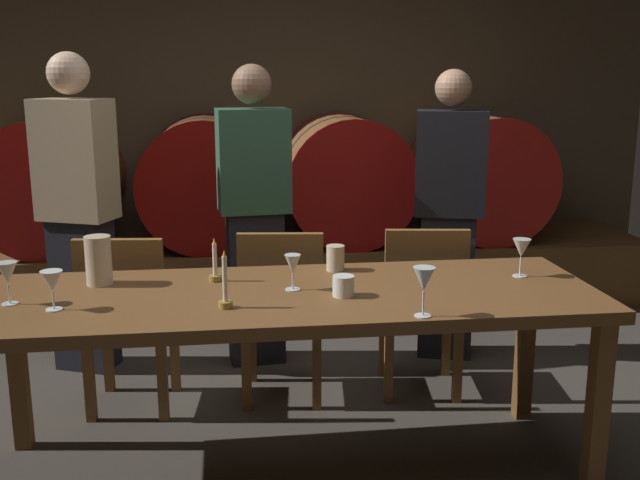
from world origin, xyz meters
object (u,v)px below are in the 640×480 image
Objects in this scene: guest_left at (78,211)px; wine_glass_right at (424,280)px; chair_left at (127,315)px; chair_right at (422,302)px; wine_glass_far_right at (521,249)px; chair_center at (282,307)px; cup_right at (335,258)px; wine_barrel_far_left at (52,184)px; wine_barrel_center_right at (345,179)px; wine_barrel_far_right at (480,177)px; wine_glass_center at (293,265)px; dining_table at (288,310)px; candle_left at (215,270)px; guest_center at (254,214)px; cup_left at (343,286)px; wine_glass_far_left at (7,274)px; wine_glass_left at (52,282)px; guest_right at (449,214)px; wine_barrel_center_left at (206,182)px; candle_right at (225,292)px; pitcher at (99,260)px.

guest_left reaches higher than wine_glass_right.
chair_left is 1.00× the size of chair_right.
wine_glass_right reaches higher than wine_glass_far_right.
chair_center is 8.01× the size of cup_right.
wine_barrel_far_left and wine_barrel_center_right have the same top height.
wine_barrel_far_right is 6.15× the size of wine_glass_center.
wine_glass_far_right is (0.98, 0.10, 0.19)m from dining_table.
guest_center is at bearing 78.93° from candle_left.
cup_left is at bearing 96.59° from guest_center.
guest_left reaches higher than wine_barrel_far_left.
wine_glass_left is (0.18, -0.09, -0.01)m from wine_glass_far_left.
guest_right reaches higher than wine_glass_right.
dining_table is 17.05× the size of wine_glass_center.
wine_barrel_far_right is 2.76m from wine_glass_center.
wine_barrel_center_left reaches higher than chair_right.
candle_left is 2.18× the size of cup_left.
wine_glass_far_left is at bearing 169.64° from candle_right.
chair_center is 4.42× the size of pitcher.
chair_left reaches higher than cup_right.
guest_right is 1.52m from wine_glass_center.
guest_center is at bearing 83.35° from candle_right.
wine_glass_far_left is (-1.76, -0.69, 0.40)m from chair_right.
dining_table is at bearing -33.56° from candle_left.
wine_barrel_far_left is 2.68m from wine_glass_center.
guest_left reaches higher than wine_barrel_center_right.
wine_glass_center is at bearing 49.62° from chair_right.
wine_barrel_far_left is 4.41× the size of pitcher.
wine_barrel_far_left is 5.48× the size of wine_glass_far_left.
candle_right is at bearing -168.70° from cup_left.
candle_left reaches higher than cup_right.
wine_barrel_far_left is 2.19m from chair_center.
wine_glass_far_right is (-0.02, -1.09, 0.06)m from guest_right.
guest_center is 1.67m from wine_glass_right.
cup_right reaches higher than dining_table.
chair_right is at bearing 17.34° from pitcher.
wine_barrel_far_left reaches higher than wine_glass_center.
guest_center reaches higher than chair_center.
chair_right is 1.59m from pitcher.
chair_center is 5.50× the size of wine_glass_far_left.
wine_glass_right is (1.30, -0.24, 0.03)m from wine_glass_left.
wine_barrel_center_left is 2.47m from wine_glass_left.
candle_right reaches higher than pitcher.
guest_left is 1.28m from wine_glass_far_left.
wine_glass_far_right is (1.35, -2.21, 0.01)m from wine_barrel_center_left.
dining_table is at bearing -130.81° from wine_glass_center.
wine_barrel_center_right is 4.04× the size of candle_right.
candle_left is 0.36m from candle_right.
wine_glass_left is (-0.86, -0.12, 0.18)m from dining_table.
dining_table is 0.79m from pitcher.
wine_glass_far_left is at bearing 69.98° from chair_left.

